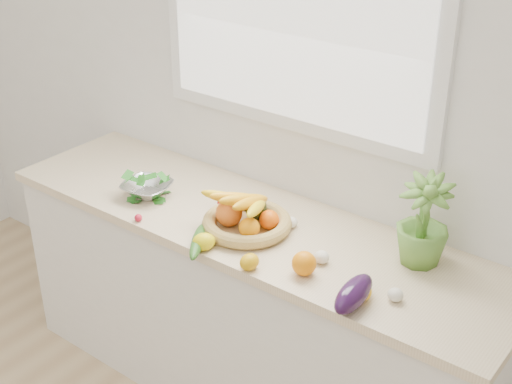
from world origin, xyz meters
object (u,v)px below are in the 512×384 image
Objects in this scene: eggplant at (354,294)px; apple at (227,204)px; cucumber at (198,242)px; fruit_basket at (246,218)px; colander_with_spinach at (147,185)px; potted_herb at (423,221)px.

apple is at bearing 162.61° from eggplant.
eggplant is (0.73, -0.23, 0.00)m from apple.
eggplant is at bearing 3.59° from cucumber.
colander_with_spinach is at bearing -175.40° from fruit_basket.
apple is 0.37m from colander_with_spinach.
apple is 0.28m from cucumber.
apple is at bearing 14.85° from colander_with_spinach.
apple reaches higher than cucumber.
apple is 0.37× the size of eggplant.
potted_herb is 1.17m from colander_with_spinach.
eggplant reaches higher than cucumber.
cucumber is 0.74× the size of potted_herb.
potted_herb is 0.79× the size of fruit_basket.
potted_herb is at bearing 30.46° from cucumber.
cucumber is (0.08, -0.27, -0.02)m from apple.
fruit_basket is (-0.64, -0.20, -0.12)m from potted_herb.
potted_herb is 0.68m from fruit_basket.
fruit_basket is 0.51m from colander_with_spinach.
potted_herb is (0.05, 0.37, 0.13)m from eggplant.
eggplant is 0.65m from cucumber.
cucumber is at bearing -73.75° from apple.
eggplant is at bearing -6.91° from colander_with_spinach.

